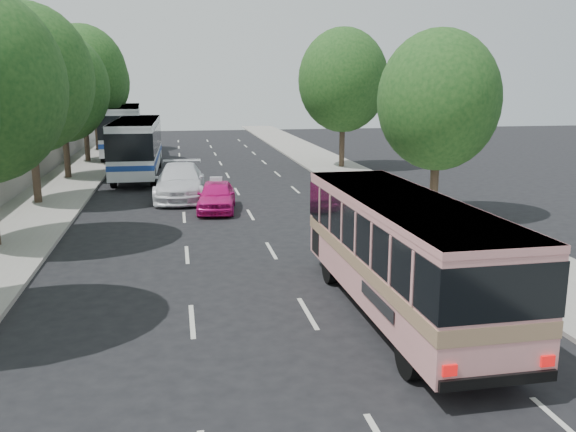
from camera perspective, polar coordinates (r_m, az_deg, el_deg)
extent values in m
plane|color=black|center=(17.32, -2.82, -6.92)|extent=(120.00, 120.00, 0.00)
cube|color=#9E998E|center=(37.21, -20.17, 2.87)|extent=(4.00, 90.00, 0.15)
cube|color=#9E998E|center=(38.16, 5.89, 3.76)|extent=(4.00, 90.00, 0.12)
cube|color=#9E998E|center=(37.44, -22.98, 3.98)|extent=(0.30, 90.00, 1.50)
cylinder|color=#38281E|center=(31.16, -22.58, 4.37)|extent=(0.36, 0.36, 3.80)
ellipsoid|color=#194418|center=(30.93, -23.20, 11.72)|extent=(6.00, 6.00, 6.90)
sphere|color=#194418|center=(30.58, -22.76, 14.02)|extent=(3.90, 3.90, 3.90)
cylinder|color=#38281E|center=(38.97, -20.02, 5.76)|extent=(0.36, 0.36, 3.50)
ellipsoid|color=#194418|center=(38.77, -20.43, 11.17)|extent=(5.52, 5.52, 6.35)
sphere|color=#194418|center=(38.41, -20.03, 12.84)|extent=(3.59, 3.59, 3.59)
cylinder|color=#38281E|center=(46.80, -18.35, 7.17)|extent=(0.36, 0.36, 3.99)
ellipsoid|color=#194418|center=(46.66, -18.70, 12.30)|extent=(6.30, 6.30, 7.24)
sphere|color=#194418|center=(46.34, -18.36, 13.89)|extent=(4.09, 4.09, 4.09)
cylinder|color=#38281E|center=(54.75, -17.44, 7.75)|extent=(0.36, 0.36, 3.72)
ellipsoid|color=#194418|center=(54.62, -17.71, 11.85)|extent=(5.88, 5.88, 6.76)
sphere|color=#194418|center=(54.29, -17.40, 13.11)|extent=(3.82, 3.82, 3.82)
cylinder|color=#38281E|center=(26.84, 13.53, 3.22)|extent=(0.36, 0.36, 3.23)
ellipsoid|color=#194418|center=(26.53, 13.90, 10.49)|extent=(5.10, 5.10, 5.87)
sphere|color=#194418|center=(26.42, 15.10, 12.63)|extent=(3.32, 3.31, 3.31)
cylinder|color=#38281E|center=(41.90, 5.07, 7.07)|extent=(0.36, 0.36, 3.80)
ellipsoid|color=#194418|center=(41.73, 5.18, 12.55)|extent=(6.00, 6.00, 6.90)
sphere|color=#194418|center=(41.57, 5.87, 14.19)|extent=(3.90, 3.90, 3.90)
cube|color=pink|center=(15.22, 10.53, -3.00)|extent=(2.47, 9.38, 2.50)
cube|color=#9E7A59|center=(15.29, 10.49, -4.05)|extent=(2.51, 9.40, 0.33)
cube|color=black|center=(15.10, 10.60, -1.33)|extent=(2.52, 9.41, 1.03)
cube|color=pink|center=(14.95, 10.71, 1.35)|extent=(2.49, 9.40, 0.15)
cylinder|color=black|center=(17.80, 3.98, -4.75)|extent=(0.29, 0.98, 0.97)
cylinder|color=black|center=(18.43, 10.13, -4.33)|extent=(0.29, 0.98, 0.97)
cylinder|color=black|center=(12.51, 11.33, -12.60)|extent=(0.29, 0.98, 0.97)
cylinder|color=black|center=(13.38, 19.58, -11.40)|extent=(0.29, 0.98, 0.97)
imported|color=#D9127D|center=(27.88, -6.71, 1.88)|extent=(2.11, 4.22, 1.38)
imported|color=white|center=(31.15, -10.07, 3.18)|extent=(2.71, 6.02, 1.71)
cube|color=white|center=(39.13, -13.93, 6.56)|extent=(2.63, 11.69, 2.96)
cube|color=black|center=(39.10, -13.96, 7.09)|extent=(2.68, 11.73, 1.46)
cube|color=navy|center=(39.21, -13.88, 5.47)|extent=(2.67, 11.72, 0.29)
cube|color=white|center=(39.02, -14.04, 8.63)|extent=(2.65, 11.72, 0.14)
cylinder|color=black|center=(43.04, -14.94, 5.02)|extent=(0.33, 1.07, 1.07)
cylinder|color=black|center=(42.89, -12.03, 5.14)|extent=(0.33, 1.07, 1.07)
cylinder|color=black|center=(35.37, -16.03, 3.44)|extent=(0.33, 1.07, 1.07)
cylinder|color=black|center=(35.19, -12.50, 3.59)|extent=(0.33, 1.07, 1.07)
cube|color=silver|center=(50.40, -15.28, 8.01)|extent=(3.46, 13.32, 3.35)
cube|color=black|center=(50.38, -15.31, 8.47)|extent=(3.51, 13.35, 1.65)
cube|color=navy|center=(50.47, -15.23, 7.04)|extent=(3.50, 13.34, 0.33)
cube|color=silver|center=(50.32, -15.39, 9.82)|extent=(3.48, 13.34, 0.15)
cylinder|color=black|center=(54.75, -16.37, 6.49)|extent=(0.41, 1.23, 1.21)
cylinder|color=black|center=(54.68, -13.73, 6.63)|extent=(0.41, 1.23, 1.21)
cylinder|color=black|center=(46.02, -16.90, 5.44)|extent=(0.41, 1.23, 1.21)
cylinder|color=black|center=(45.93, -13.77, 5.60)|extent=(0.41, 1.23, 1.21)
cube|color=silver|center=(27.75, -6.75, 3.47)|extent=(0.57, 0.25, 0.18)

